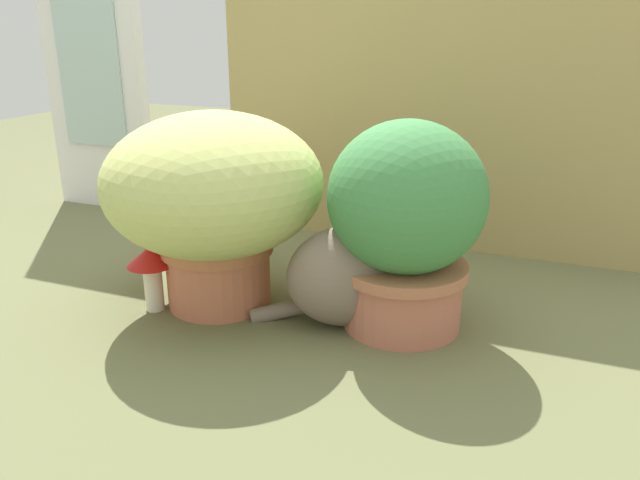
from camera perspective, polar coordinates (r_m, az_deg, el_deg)
ground_plane at (r=1.38m, az=-1.11°, el=-7.52°), size 6.00×6.00×0.00m
cardboard_backdrop at (r=1.77m, az=10.83°, el=12.68°), size 1.28×0.03×0.85m
window_panel_white at (r=2.27m, az=-19.99°, el=14.82°), size 0.38×0.05×0.96m
grass_planter at (r=1.40m, az=-9.64°, el=4.15°), size 0.49×0.49×0.44m
leafy_planter at (r=1.29m, az=7.84°, el=1.74°), size 0.33×0.33×0.44m
cat at (r=1.33m, az=3.21°, el=-2.80°), size 0.38×0.28×0.32m
mushroom_ornament_red at (r=1.44m, az=-15.14°, el=-2.11°), size 0.11×0.11×0.15m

